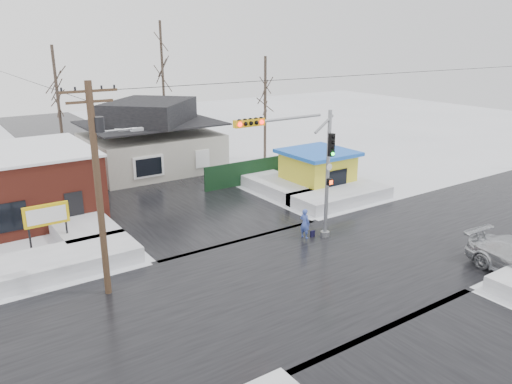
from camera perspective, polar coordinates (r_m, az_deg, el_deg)
ground at (r=23.51m, az=5.46°, el=-9.50°), size 120.00×120.00×0.00m
road_ns at (r=23.51m, az=5.46°, el=-9.48°), size 10.00×120.00×0.02m
road_ew at (r=23.51m, az=5.46°, el=-9.48°), size 120.00×10.00×0.02m
snowbank_nw at (r=25.55m, az=-21.22°, el=-7.40°), size 7.00×3.00×0.80m
snowbank_ne at (r=33.81m, az=9.67°, el=-0.44°), size 7.00×3.00×0.80m
snowbank_nside_w at (r=30.50m, az=-19.87°, el=-3.24°), size 3.00×8.00×0.80m
snowbank_nside_e at (r=36.22m, az=1.90°, el=1.00°), size 3.00×8.00×0.80m
traffic_signal at (r=25.55m, az=5.71°, el=3.57°), size 6.05×0.68×7.00m
utility_pole at (r=21.02m, az=-17.49°, el=1.43°), size 3.15×0.44×9.00m
marquee_sign at (r=27.30m, az=-22.84°, el=-2.58°), size 2.20×0.21×2.55m
house at (r=41.83m, az=-11.89°, el=5.99°), size 10.40×8.40×5.76m
kiosk at (r=35.95m, az=7.03°, el=2.51°), size 4.60×4.60×2.88m
fence at (r=37.38m, az=-0.52°, el=2.32°), size 8.00×0.12×1.80m
tree_far_left at (r=43.15m, az=-22.02°, el=12.63°), size 3.00×3.00×10.00m
tree_far_mid at (r=48.17m, az=-10.77°, el=15.81°), size 3.00×3.00×12.00m
tree_far_right at (r=44.30m, az=1.07°, el=12.90°), size 3.00×3.00×9.00m
pedestrian at (r=27.35m, az=5.60°, el=-3.63°), size 0.54×0.69×1.67m
shopping_bag at (r=27.76m, az=6.47°, el=-4.79°), size 0.29×0.15×0.35m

